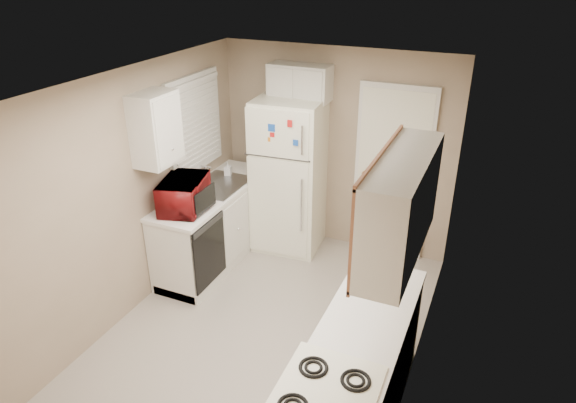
% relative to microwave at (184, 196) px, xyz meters
% --- Properties ---
extents(floor, '(3.80, 3.80, 0.00)m').
position_rel_microwave_xyz_m(floor, '(1.12, -0.39, -1.05)').
color(floor, '#BDB2A6').
rests_on(floor, ground).
extents(ceiling, '(3.80, 3.80, 0.00)m').
position_rel_microwave_xyz_m(ceiling, '(1.12, -0.39, 1.35)').
color(ceiling, white).
rests_on(ceiling, floor).
extents(wall_left, '(3.80, 3.80, 0.00)m').
position_rel_microwave_xyz_m(wall_left, '(-0.28, -0.39, 0.15)').
color(wall_left, tan).
rests_on(wall_left, floor).
extents(wall_right, '(3.80, 3.80, 0.00)m').
position_rel_microwave_xyz_m(wall_right, '(2.52, -0.39, 0.15)').
color(wall_right, tan).
rests_on(wall_right, floor).
extents(wall_back, '(2.80, 2.80, 0.00)m').
position_rel_microwave_xyz_m(wall_back, '(1.12, 1.51, 0.15)').
color(wall_back, tan).
rests_on(wall_back, floor).
extents(wall_front, '(2.80, 2.80, 0.00)m').
position_rel_microwave_xyz_m(wall_front, '(1.12, -2.29, 0.15)').
color(wall_front, tan).
rests_on(wall_front, floor).
extents(left_counter, '(0.60, 1.80, 0.90)m').
position_rel_microwave_xyz_m(left_counter, '(0.02, 0.51, -0.60)').
color(left_counter, silver).
rests_on(left_counter, floor).
extents(dishwasher, '(0.03, 0.58, 0.72)m').
position_rel_microwave_xyz_m(dishwasher, '(0.31, -0.09, -0.56)').
color(dishwasher, black).
rests_on(dishwasher, floor).
extents(sink, '(0.54, 0.74, 0.16)m').
position_rel_microwave_xyz_m(sink, '(0.02, 0.66, -0.19)').
color(sink, gray).
rests_on(sink, left_counter).
extents(microwave, '(0.66, 0.48, 0.40)m').
position_rel_microwave_xyz_m(microwave, '(0.00, 0.00, 0.00)').
color(microwave, maroon).
rests_on(microwave, left_counter).
extents(soap_bottle, '(0.10, 0.10, 0.17)m').
position_rel_microwave_xyz_m(soap_bottle, '(-0.03, 0.95, -0.05)').
color(soap_bottle, white).
rests_on(soap_bottle, left_counter).
extents(window_blinds, '(0.10, 0.98, 1.08)m').
position_rel_microwave_xyz_m(window_blinds, '(-0.24, 0.66, 0.55)').
color(window_blinds, silver).
rests_on(window_blinds, wall_left).
extents(upper_cabinet_left, '(0.30, 0.45, 0.70)m').
position_rel_microwave_xyz_m(upper_cabinet_left, '(-0.13, -0.17, 0.75)').
color(upper_cabinet_left, silver).
rests_on(upper_cabinet_left, wall_left).
extents(refrigerator, '(0.82, 0.80, 1.85)m').
position_rel_microwave_xyz_m(refrigerator, '(0.67, 1.21, -0.12)').
color(refrigerator, white).
rests_on(refrigerator, floor).
extents(cabinet_over_fridge, '(0.70, 0.30, 0.40)m').
position_rel_microwave_xyz_m(cabinet_over_fridge, '(0.72, 1.36, 0.95)').
color(cabinet_over_fridge, silver).
rests_on(cabinet_over_fridge, wall_back).
extents(interior_door, '(0.86, 0.06, 2.08)m').
position_rel_microwave_xyz_m(interior_door, '(1.82, 1.47, -0.03)').
color(interior_door, white).
rests_on(interior_door, floor).
extents(right_counter, '(0.60, 2.00, 0.90)m').
position_rel_microwave_xyz_m(right_counter, '(2.22, -1.19, -0.60)').
color(right_counter, silver).
rests_on(right_counter, floor).
extents(upper_cabinet_right, '(0.30, 1.20, 0.70)m').
position_rel_microwave_xyz_m(upper_cabinet_right, '(2.37, -0.89, 0.75)').
color(upper_cabinet_right, silver).
rests_on(upper_cabinet_right, wall_right).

